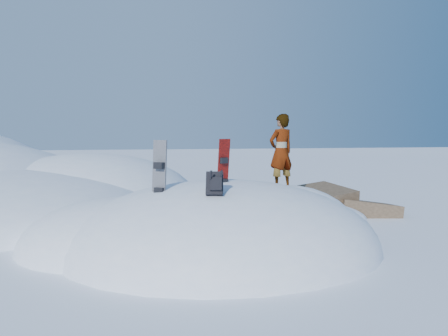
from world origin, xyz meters
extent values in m
plane|color=white|center=(0.00, 0.00, 0.00)|extent=(120.00, 120.00, 0.00)
ellipsoid|color=white|center=(0.00, 0.00, 0.00)|extent=(7.00, 6.00, 3.00)
ellipsoid|color=white|center=(-2.20, 0.60, 0.00)|extent=(4.40, 4.00, 2.20)
ellipsoid|color=white|center=(1.80, 0.80, 0.00)|extent=(3.60, 3.20, 2.50)
ellipsoid|color=white|center=(-3.50, 7.50, 0.00)|extent=(8.00, 8.00, 3.60)
ellipsoid|color=white|center=(-5.50, 4.00, 0.00)|extent=(6.00, 5.00, 1.80)
cube|color=brown|center=(3.60, 3.40, 0.10)|extent=(2.82, 2.41, 1.62)
cube|color=brown|center=(5.20, 3.00, -0.10)|extent=(2.16, 1.80, 1.33)
cube|color=brown|center=(4.20, 4.60, 0.00)|extent=(2.08, 2.01, 1.10)
ellipsoid|color=white|center=(3.20, 2.40, 0.00)|extent=(3.20, 2.40, 1.00)
cube|color=#AF1009|center=(-0.02, -0.15, 1.65)|extent=(0.33, 0.28, 1.52)
cube|color=black|center=(-0.02, -0.21, 1.96)|extent=(0.21, 0.18, 0.13)
cube|color=black|center=(-0.02, -0.21, 1.50)|extent=(0.21, 0.18, 0.13)
cube|color=black|center=(-1.39, -0.36, 1.54)|extent=(0.35, 0.32, 1.71)
cube|color=black|center=(-1.39, -0.43, 1.88)|extent=(0.24, 0.23, 0.15)
cube|color=black|center=(-1.39, -0.43, 1.36)|extent=(0.24, 0.23, 0.15)
cube|color=black|center=(-0.39, -1.16, 1.56)|extent=(0.41, 0.45, 0.50)
cube|color=black|center=(-0.39, -1.30, 1.58)|extent=(0.26, 0.24, 0.27)
cylinder|color=black|center=(-0.49, -1.28, 1.68)|extent=(0.04, 0.18, 0.33)
cylinder|color=black|center=(-0.29, -1.28, 1.68)|extent=(0.04, 0.18, 0.33)
cube|color=black|center=(-2.39, -1.24, 0.10)|extent=(0.63, 0.44, 0.17)
cube|color=black|center=(-2.10, -1.05, 0.17)|extent=(0.42, 0.39, 0.12)
imported|color=slate|center=(1.69, 0.98, 2.07)|extent=(0.79, 0.64, 1.87)
camera|label=1|loc=(-1.94, -9.27, 2.53)|focal=35.00mm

